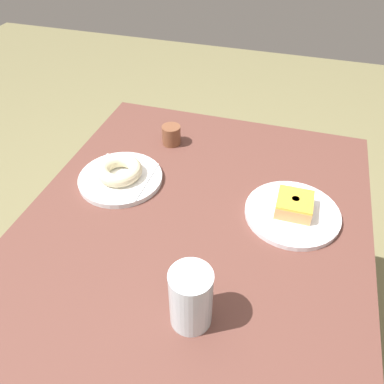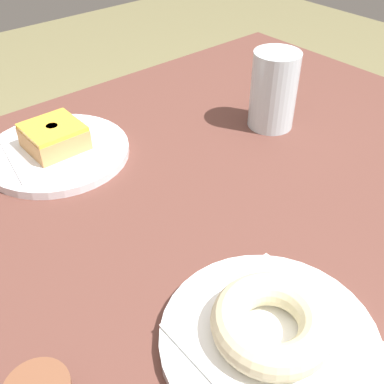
{
  "view_description": "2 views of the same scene",
  "coord_description": "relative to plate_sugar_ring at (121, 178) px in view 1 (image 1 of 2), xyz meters",
  "views": [
    {
      "loc": [
        0.56,
        0.18,
        1.38
      ],
      "look_at": [
        -0.1,
        -0.02,
        0.77
      ],
      "focal_mm": 35.91,
      "sensor_mm": 36.0,
      "label": 1
    },
    {
      "loc": [
        -0.37,
        -0.39,
        1.14
      ],
      "look_at": [
        -0.06,
        -0.03,
        0.76
      ],
      "focal_mm": 43.14,
      "sensor_mm": 36.0,
      "label": 2
    }
  ],
  "objects": [
    {
      "name": "sugar_jar",
      "position": [
        -0.21,
        0.07,
        0.02
      ],
      "size": [
        0.06,
        0.06,
        0.06
      ],
      "primitive_type": "cylinder",
      "color": "brown",
      "rests_on": "table"
    },
    {
      "name": "plate_glazed_square",
      "position": [
        0.0,
        0.45,
        -0.0
      ],
      "size": [
        0.23,
        0.23,
        0.01
      ],
      "primitive_type": "cylinder",
      "color": "white",
      "rests_on": "table"
    },
    {
      "name": "plate_sugar_ring",
      "position": [
        0.0,
        0.0,
        0.0
      ],
      "size": [
        0.22,
        0.22,
        0.01
      ],
      "primitive_type": "cylinder",
      "color": "silver",
      "rests_on": "table"
    },
    {
      "name": "ground_plane",
      "position": [
        0.14,
        0.23,
        -0.73
      ],
      "size": [
        6.0,
        6.0,
        0.0
      ],
      "primitive_type": "plane",
      "color": "olive"
    },
    {
      "name": "donut_glazed_square",
      "position": [
        0.0,
        0.45,
        0.03
      ],
      "size": [
        0.08,
        0.08,
        0.04
      ],
      "color": "tan",
      "rests_on": "napkin_glazed_square"
    },
    {
      "name": "napkin_glazed_square",
      "position": [
        0.0,
        0.45,
        0.01
      ],
      "size": [
        0.17,
        0.17,
        0.0
      ],
      "primitive_type": "cube",
      "rotation": [
        0.0,
        0.0,
        -0.16
      ],
      "color": "white",
      "rests_on": "plate_glazed_square"
    },
    {
      "name": "donut_sugar_ring",
      "position": [
        0.0,
        -0.0,
        0.03
      ],
      "size": [
        0.12,
        0.12,
        0.03
      ],
      "primitive_type": "torus",
      "color": "beige",
      "rests_on": "napkin_sugar_ring"
    },
    {
      "name": "table",
      "position": [
        0.14,
        0.23,
        -0.1
      ],
      "size": [
        1.06,
        0.81,
        0.73
      ],
      "color": "brown",
      "rests_on": "ground_plane"
    },
    {
      "name": "water_glass",
      "position": [
        0.33,
        0.3,
        0.06
      ],
      "size": [
        0.08,
        0.08,
        0.13
      ],
      "primitive_type": "cylinder",
      "color": "silver",
      "rests_on": "table"
    },
    {
      "name": "napkin_sugar_ring",
      "position": [
        0.0,
        0.0,
        0.01
      ],
      "size": [
        0.16,
        0.16,
        0.0
      ],
      "primitive_type": "cube",
      "rotation": [
        0.0,
        0.0,
        -0.02
      ],
      "color": "white",
      "rests_on": "plate_sugar_ring"
    }
  ]
}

